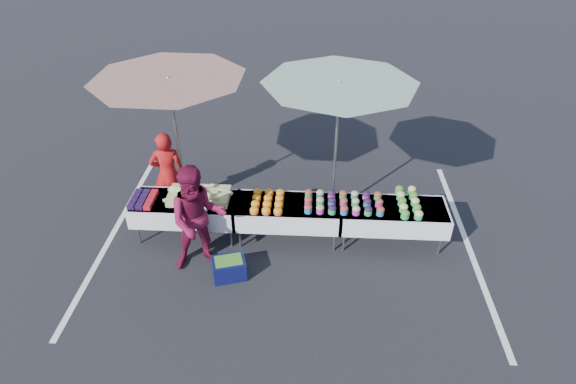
# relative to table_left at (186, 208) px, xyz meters

# --- Properties ---
(ground) EXTENTS (80.00, 80.00, 0.00)m
(ground) POSITION_rel_table_left_xyz_m (1.80, 0.00, -0.58)
(ground) COLOR black
(stripe_left) EXTENTS (0.10, 5.00, 0.00)m
(stripe_left) POSITION_rel_table_left_xyz_m (-1.40, 0.00, -0.58)
(stripe_left) COLOR silver
(stripe_left) RESTS_ON ground
(stripe_right) EXTENTS (0.10, 5.00, 0.00)m
(stripe_right) POSITION_rel_table_left_xyz_m (5.00, 0.00, -0.58)
(stripe_right) COLOR silver
(stripe_right) RESTS_ON ground
(table_left) EXTENTS (1.86, 0.81, 0.75)m
(table_left) POSITION_rel_table_left_xyz_m (0.00, 0.00, 0.00)
(table_left) COLOR white
(table_left) RESTS_ON ground
(table_center) EXTENTS (1.86, 0.81, 0.75)m
(table_center) POSITION_rel_table_left_xyz_m (1.80, 0.00, 0.00)
(table_center) COLOR white
(table_center) RESTS_ON ground
(table_right) EXTENTS (1.86, 0.81, 0.75)m
(table_right) POSITION_rel_table_left_xyz_m (3.60, 0.00, 0.00)
(table_right) COLOR white
(table_right) RESTS_ON ground
(berry_punnets) EXTENTS (0.40, 0.54, 0.08)m
(berry_punnets) POSITION_rel_table_left_xyz_m (-0.71, -0.06, 0.21)
(berry_punnets) COLOR black
(berry_punnets) RESTS_ON table_left
(corn_pile) EXTENTS (1.16, 0.57, 0.26)m
(corn_pile) POSITION_rel_table_left_xyz_m (0.24, 0.04, 0.26)
(corn_pile) COLOR #92AA57
(corn_pile) RESTS_ON table_left
(plastic_bags) EXTENTS (0.30, 0.25, 0.05)m
(plastic_bags) POSITION_rel_table_left_xyz_m (0.30, -0.30, 0.19)
(plastic_bags) COLOR white
(plastic_bags) RESTS_ON table_left
(carrot_bowls) EXTENTS (0.55, 0.69, 0.11)m
(carrot_bowls) POSITION_rel_table_left_xyz_m (1.45, -0.01, 0.22)
(carrot_bowls) COLOR orange
(carrot_bowls) RESTS_ON table_center
(potato_cups) EXTENTS (1.34, 0.58, 0.16)m
(potato_cups) POSITION_rel_table_left_xyz_m (2.75, 0.00, 0.25)
(potato_cups) COLOR #2566B0
(potato_cups) RESTS_ON table_right
(bean_baskets) EXTENTS (0.36, 0.86, 0.15)m
(bean_baskets) POSITION_rel_table_left_xyz_m (3.86, 0.08, 0.24)
(bean_baskets) COLOR green
(bean_baskets) RESTS_ON table_right
(vendor) EXTENTS (0.69, 0.54, 1.69)m
(vendor) POSITION_rel_table_left_xyz_m (-0.46, 0.69, 0.26)
(vendor) COLOR #AC1315
(vendor) RESTS_ON ground
(customer) EXTENTS (1.09, 0.96, 1.88)m
(customer) POSITION_rel_table_left_xyz_m (0.41, -0.75, 0.36)
(customer) COLOR maroon
(customer) RESTS_ON ground
(umbrella_left) EXTENTS (3.49, 3.49, 2.70)m
(umbrella_left) POSITION_rel_table_left_xyz_m (-0.23, 0.80, 1.86)
(umbrella_left) COLOR black
(umbrella_left) RESTS_ON ground
(umbrella_right) EXTENTS (2.73, 2.73, 2.67)m
(umbrella_right) POSITION_rel_table_left_xyz_m (2.60, 0.80, 1.84)
(umbrella_right) COLOR black
(umbrella_right) RESTS_ON ground
(storage_bin) EXTENTS (0.61, 0.52, 0.34)m
(storage_bin) POSITION_rel_table_left_xyz_m (0.90, -1.03, -0.41)
(storage_bin) COLOR #0D1041
(storage_bin) RESTS_ON ground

